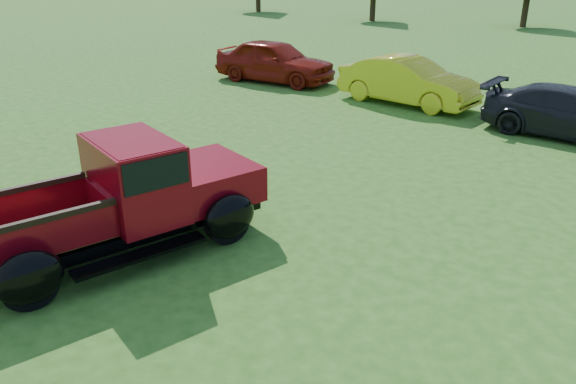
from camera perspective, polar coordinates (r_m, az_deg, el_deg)
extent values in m
plane|color=#2D5719|center=(8.51, -4.13, -5.77)|extent=(120.00, 120.00, 0.00)
cylinder|color=#332114|center=(38.74, 8.60, 18.03)|extent=(0.36, 0.36, 1.66)
cylinder|color=#332114|center=(37.76, 22.94, 16.54)|extent=(0.36, 0.36, 1.80)
cylinder|color=black|center=(9.05, -27.17, -4.05)|extent=(0.44, 0.75, 0.71)
cylinder|color=black|center=(7.71, -24.85, -8.31)|extent=(0.44, 0.75, 0.71)
cylinder|color=black|center=(9.80, -10.85, 0.23)|extent=(0.44, 0.75, 0.71)
cylinder|color=black|center=(8.57, -6.22, -2.92)|extent=(0.44, 0.75, 0.71)
cube|color=black|center=(8.66, -16.74, -3.22)|extent=(2.56, 4.38, 0.18)
cube|color=maroon|center=(9.05, -8.35, 1.27)|extent=(1.87, 1.76, 0.55)
cube|color=silver|center=(9.38, -4.69, 2.17)|extent=(1.37, 0.52, 0.45)
cube|color=maroon|center=(8.49, -15.30, 1.38)|extent=(1.84, 1.49, 1.16)
cube|color=black|center=(8.39, -15.52, 3.36)|extent=(1.84, 1.42, 0.45)
cube|color=maroon|center=(8.31, -15.70, 4.93)|extent=(1.74, 1.38, 0.07)
cube|color=brown|center=(8.34, -23.98, -4.20)|extent=(1.72, 2.08, 0.04)
cube|color=maroon|center=(8.79, -25.22, -1.36)|extent=(0.63, 1.70, 0.46)
cube|color=maroon|center=(7.71, -23.11, -4.36)|extent=(0.63, 1.70, 0.46)
cube|color=maroon|center=(8.44, -18.43, -1.26)|extent=(1.15, 0.44, 0.46)
cube|color=black|center=(8.69, -25.52, 0.30)|extent=(0.66, 1.72, 0.08)
cube|color=black|center=(7.59, -23.43, -2.50)|extent=(0.66, 1.72, 0.08)
ellipsoid|color=black|center=(7.58, -24.82, -7.92)|extent=(0.70, 1.03, 0.79)
ellipsoid|color=black|center=(9.83, -11.14, 0.96)|extent=(0.70, 1.03, 0.79)
ellipsoid|color=black|center=(8.46, -5.93, -2.48)|extent=(0.70, 1.03, 0.79)
cube|color=black|center=(9.43, -18.81, -2.00)|extent=(0.88, 1.87, 0.05)
cube|color=black|center=(7.98, -14.69, -6.19)|extent=(0.88, 1.87, 0.05)
imported|color=maroon|center=(19.66, -1.37, 13.19)|extent=(4.25, 1.85, 1.43)
imported|color=gold|center=(16.98, 12.06, 10.96)|extent=(4.23, 1.96, 1.34)
imported|color=black|center=(15.10, 26.75, 7.19)|extent=(4.16, 1.95, 1.17)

